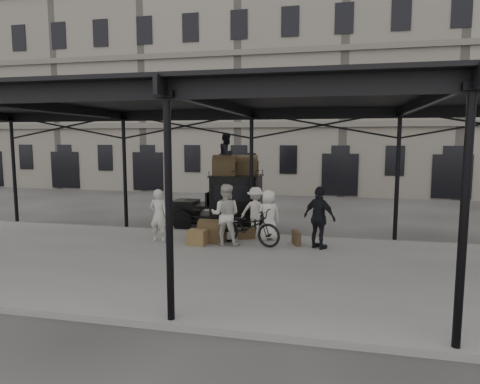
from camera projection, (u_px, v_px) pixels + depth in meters
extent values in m
plane|color=#383533|center=(239.00, 250.00, 13.78)|extent=(120.00, 120.00, 0.00)
cube|color=slate|center=(223.00, 266.00, 11.83)|extent=(28.00, 8.00, 0.15)
cylinder|color=black|center=(14.00, 174.00, 17.65)|extent=(0.14, 0.14, 4.30)
cylinder|color=black|center=(251.00, 179.00, 15.45)|extent=(0.14, 0.14, 4.30)
cylinder|color=black|center=(169.00, 216.00, 7.90)|extent=(0.14, 0.14, 4.30)
cube|color=black|center=(252.00, 113.00, 15.17)|extent=(22.00, 0.10, 0.45)
cube|color=black|center=(166.00, 87.00, 7.62)|extent=(22.00, 0.10, 0.45)
cube|color=black|center=(225.00, 99.00, 11.57)|extent=(22.50, 9.00, 0.08)
cube|color=silver|center=(225.00, 96.00, 11.56)|extent=(18.00, 7.00, 0.04)
cube|color=slate|center=(296.00, 91.00, 30.35)|extent=(64.00, 8.00, 14.00)
cylinder|color=black|center=(182.00, 221.00, 16.61)|extent=(0.80, 0.10, 0.80)
cylinder|color=black|center=(194.00, 215.00, 18.00)|extent=(0.80, 0.10, 0.80)
cylinder|color=black|center=(248.00, 224.00, 16.04)|extent=(0.80, 0.10, 0.80)
cylinder|color=black|center=(255.00, 217.00, 17.43)|extent=(0.80, 0.10, 0.80)
cube|color=black|center=(218.00, 215.00, 17.01)|extent=(3.60, 1.25, 0.12)
cube|color=black|center=(186.00, 207.00, 17.27)|extent=(0.90, 1.00, 0.55)
cube|color=black|center=(175.00, 206.00, 17.38)|extent=(0.06, 0.70, 0.55)
cube|color=black|center=(205.00, 205.00, 17.08)|extent=(0.70, 1.30, 0.10)
cube|color=black|center=(237.00, 196.00, 16.75)|extent=(1.80, 1.45, 1.55)
cube|color=black|center=(232.00, 193.00, 16.02)|extent=(1.40, 0.02, 0.60)
cube|color=black|center=(236.00, 176.00, 16.65)|extent=(1.90, 1.55, 0.06)
imported|color=beige|center=(159.00, 215.00, 14.28)|extent=(0.68, 0.48, 1.77)
imported|color=beige|center=(225.00, 215.00, 13.81)|extent=(1.00, 0.80, 1.99)
imported|color=silver|center=(269.00, 215.00, 14.57)|extent=(0.99, 0.88, 1.71)
imported|color=black|center=(319.00, 218.00, 13.31)|extent=(1.22, 1.04, 1.97)
imported|color=silver|center=(256.00, 211.00, 15.35)|extent=(1.14, 0.69, 1.72)
imported|color=black|center=(248.00, 227.00, 13.87)|extent=(2.40, 1.38, 1.19)
imported|color=black|center=(227.00, 154.00, 16.53)|extent=(0.79, 0.92, 1.64)
cube|color=brown|center=(198.00, 237.00, 13.87)|extent=(0.65, 0.51, 0.50)
cube|color=#43341F|center=(296.00, 238.00, 13.90)|extent=(0.36, 0.61, 0.45)
cube|color=#43341F|center=(246.00, 233.00, 14.68)|extent=(0.61, 0.39, 0.40)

